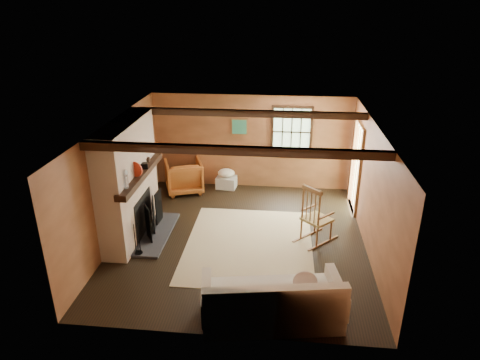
# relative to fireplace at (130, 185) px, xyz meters

# --- Properties ---
(ground) EXTENTS (5.50, 5.50, 0.00)m
(ground) POSITION_rel_fireplace_xyz_m (2.23, 0.00, -1.10)
(ground) COLOR black
(ground) RESTS_ON ground
(room_envelope) EXTENTS (5.02, 5.52, 2.44)m
(room_envelope) POSITION_rel_fireplace_xyz_m (2.45, 0.26, 0.53)
(room_envelope) COLOR #A15D39
(room_envelope) RESTS_ON ground
(fireplace) EXTENTS (1.02, 2.30, 2.40)m
(fireplace) POSITION_rel_fireplace_xyz_m (0.00, 0.00, 0.00)
(fireplace) COLOR #9B573C
(fireplace) RESTS_ON ground
(rug) EXTENTS (2.50, 3.00, 0.01)m
(rug) POSITION_rel_fireplace_xyz_m (2.43, -0.20, -1.10)
(rug) COLOR beige
(rug) RESTS_ON ground
(rocking_chair) EXTENTS (0.95, 0.96, 1.23)m
(rocking_chair) POSITION_rel_fireplace_xyz_m (3.72, 0.10, -0.58)
(rocking_chair) COLOR tan
(rocking_chair) RESTS_ON ground
(sofa) EXTENTS (2.24, 1.27, 0.85)m
(sofa) POSITION_rel_fireplace_xyz_m (2.96, -2.34, -0.80)
(sofa) COLOR silver
(sofa) RESTS_ON ground
(firewood_pile) EXTENTS (0.70, 0.13, 0.26)m
(firewood_pile) POSITION_rel_fireplace_xyz_m (0.40, 2.60, -0.97)
(firewood_pile) COLOR #4F3121
(firewood_pile) RESTS_ON ground
(laundry_basket) EXTENTS (0.54, 0.43, 0.30)m
(laundry_basket) POSITION_rel_fireplace_xyz_m (1.60, 2.55, -0.95)
(laundry_basket) COLOR silver
(laundry_basket) RESTS_ON ground
(basket_pillow) EXTENTS (0.46, 0.37, 0.22)m
(basket_pillow) POSITION_rel_fireplace_xyz_m (1.60, 2.55, -0.69)
(basket_pillow) COLOR silver
(basket_pillow) RESTS_ON laundry_basket
(armchair) EXTENTS (1.14, 1.15, 0.82)m
(armchair) POSITION_rel_fireplace_xyz_m (0.56, 2.22, -0.69)
(armchair) COLOR #BF6026
(armchair) RESTS_ON ground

